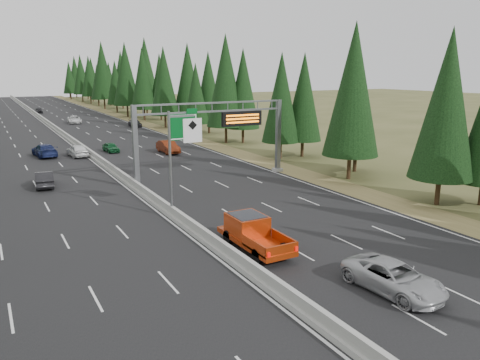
{
  "coord_description": "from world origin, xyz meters",
  "views": [
    {
      "loc": [
        -11.94,
        -7.25,
        10.99
      ],
      "look_at": [
        3.15,
        20.0,
        3.63
      ],
      "focal_mm": 35.0,
      "sensor_mm": 36.0,
      "label": 1
    }
  ],
  "objects": [
    {
      "name": "hov_sign_pole",
      "position": [
        0.58,
        24.97,
        4.72
      ],
      "size": [
        2.8,
        0.5,
        8.0
      ],
      "color": "slate",
      "rests_on": "road"
    },
    {
      "name": "road",
      "position": [
        0.0,
        80.0,
        0.04
      ],
      "size": [
        32.0,
        260.0,
        0.08
      ],
      "primitive_type": "cube",
      "color": "black",
      "rests_on": "ground"
    },
    {
      "name": "car_ahead_green",
      "position": [
        3.15,
        56.33,
        0.72
      ],
      "size": [
        1.78,
        3.84,
        1.27
      ],
      "primitive_type": "imported",
      "rotation": [
        0.0,
        0.0,
        0.07
      ],
      "color": "#114C24",
      "rests_on": "road"
    },
    {
      "name": "car_ahead_dkgrey",
      "position": [
        14.5,
        83.2,
        0.78
      ],
      "size": [
        2.27,
        4.91,
        1.39
      ],
      "primitive_type": "imported",
      "rotation": [
        0.0,
        0.0,
        -0.07
      ],
      "color": "black",
      "rests_on": "road"
    },
    {
      "name": "red_pickup",
      "position": [
        2.11,
        16.71,
        1.19
      ],
      "size": [
        2.2,
        6.16,
        2.01
      ],
      "color": "black",
      "rests_on": "road"
    },
    {
      "name": "tree_row_right",
      "position": [
        21.94,
        69.94,
        9.08
      ],
      "size": [
        11.94,
        245.64,
        18.81
      ],
      "color": "black",
      "rests_on": "ground"
    },
    {
      "name": "sign_gantry",
      "position": [
        8.92,
        34.88,
        5.27
      ],
      "size": [
        16.75,
        0.98,
        7.8
      ],
      "color": "slate",
      "rests_on": "road"
    },
    {
      "name": "car_onc_blue",
      "position": [
        -5.2,
        56.93,
        0.9
      ],
      "size": [
        2.87,
        5.89,
        1.65
      ],
      "primitive_type": "imported",
      "rotation": [
        0.0,
        0.0,
        3.24
      ],
      "color": "#151F4C",
      "rests_on": "road"
    },
    {
      "name": "silver_minivan",
      "position": [
        5.31,
        8.0,
        0.84
      ],
      "size": [
        2.94,
        5.64,
        1.52
      ],
      "primitive_type": "imported",
      "rotation": [
        0.0,
        0.0,
        0.08
      ],
      "color": "#A9AAAE",
      "rests_on": "road"
    },
    {
      "name": "car_ahead_white",
      "position": [
        5.22,
        95.37,
        0.84
      ],
      "size": [
        2.99,
        5.69,
        1.53
      ],
      "primitive_type": "imported",
      "rotation": [
        0.0,
        0.0,
        -0.08
      ],
      "color": "white",
      "rests_on": "road"
    },
    {
      "name": "shoulder_right",
      "position": [
        17.8,
        80.0,
        0.03
      ],
      "size": [
        3.6,
        260.0,
        0.06
      ],
      "primitive_type": "cube",
      "color": "olive",
      "rests_on": "ground"
    },
    {
      "name": "median_barrier",
      "position": [
        0.0,
        80.0,
        0.41
      ],
      "size": [
        0.7,
        260.0,
        0.85
      ],
      "color": "gray",
      "rests_on": "road"
    },
    {
      "name": "car_onc_near",
      "position": [
        -7.26,
        39.81,
        0.83
      ],
      "size": [
        1.98,
        4.67,
        1.5
      ],
      "primitive_type": "imported",
      "rotation": [
        0.0,
        0.0,
        3.05
      ],
      "color": "black",
      "rests_on": "road"
    },
    {
      "name": "car_ahead_far",
      "position": [
        1.5,
        124.64,
        0.77
      ],
      "size": [
        1.77,
        4.11,
        1.38
      ],
      "primitive_type": "imported",
      "rotation": [
        0.0,
        0.0,
        -0.03
      ],
      "color": "black",
      "rests_on": "road"
    },
    {
      "name": "car_onc_white",
      "position": [
        -1.5,
        54.94,
        0.88
      ],
      "size": [
        2.32,
        4.85,
        1.6
      ],
      "primitive_type": "imported",
      "rotation": [
        0.0,
        0.0,
        3.24
      ],
      "color": "silver",
      "rests_on": "road"
    },
    {
      "name": "car_ahead_dkred",
      "position": [
        9.7,
        51.85,
        0.91
      ],
      "size": [
        1.78,
        5.03,
        1.66
      ],
      "primitive_type": "imported",
      "rotation": [
        0.0,
        0.0,
        0.01
      ],
      "color": "#64220E",
      "rests_on": "road"
    }
  ]
}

